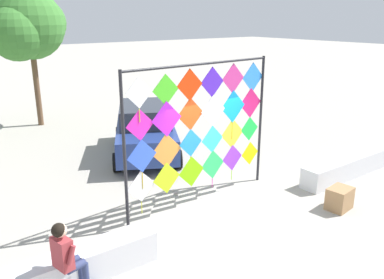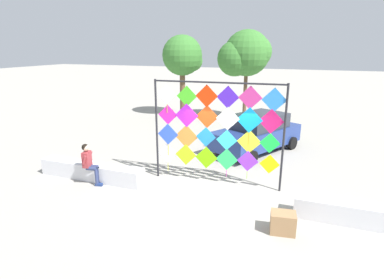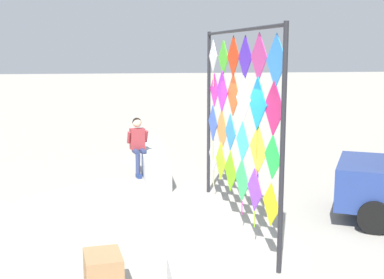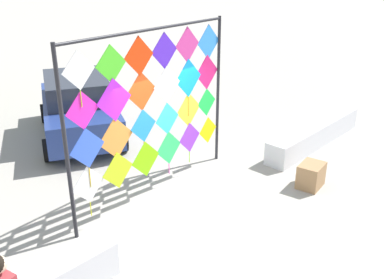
{
  "view_description": "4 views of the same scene",
  "coord_description": "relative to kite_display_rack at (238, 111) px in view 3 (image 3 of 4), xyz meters",
  "views": [
    {
      "loc": [
        -5.76,
        -6.28,
        4.45
      ],
      "look_at": [
        -0.8,
        0.46,
        1.84
      ],
      "focal_mm": 37.11,
      "sensor_mm": 36.0,
      "label": 1
    },
    {
      "loc": [
        2.52,
        -8.72,
        4.5
      ],
      "look_at": [
        -0.75,
        -0.01,
        1.74
      ],
      "focal_mm": 29.45,
      "sensor_mm": 36.0,
      "label": 2
    },
    {
      "loc": [
        8.49,
        -1.16,
        3.1
      ],
      "look_at": [
        -0.38,
        0.09,
        1.53
      ],
      "focal_mm": 48.21,
      "sensor_mm": 36.0,
      "label": 3
    },
    {
      "loc": [
        -5.61,
        -5.16,
        4.59
      ],
      "look_at": [
        -0.02,
        0.05,
        1.38
      ],
      "focal_mm": 40.01,
      "sensor_mm": 36.0,
      "label": 4
    }
  ],
  "objects": [
    {
      "name": "seated_vendor",
      "position": [
        -3.92,
        -1.59,
        -1.2
      ],
      "size": [
        0.66,
        0.55,
        1.43
      ],
      "color": "navy",
      "rests_on": "ground"
    },
    {
      "name": "cardboard_box_large",
      "position": [
        2.42,
        -2.29,
        -1.77
      ],
      "size": [
        0.67,
        0.54,
        0.54
      ],
      "primitive_type": "cube",
      "rotation": [
        0.0,
        0.0,
        0.14
      ],
      "color": "#9E754C",
      "rests_on": "ground"
    },
    {
      "name": "kite_display_rack",
      "position": [
        0.0,
        0.0,
        0.0
      ],
      "size": [
        4.31,
        0.35,
        3.47
      ],
      "color": "#232328",
      "rests_on": "ground"
    },
    {
      "name": "plaza_ledge_left",
      "position": [
        -4.19,
        -1.21,
        -1.74
      ],
      "size": [
        3.96,
        0.56,
        0.58
      ],
      "primitive_type": "cube",
      "color": "silver",
      "rests_on": "ground"
    },
    {
      "name": "ground",
      "position": [
        0.21,
        -0.87,
        -2.04
      ],
      "size": [
        120.0,
        120.0,
        0.0
      ],
      "primitive_type": "plane",
      "color": "#9E998E"
    }
  ]
}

